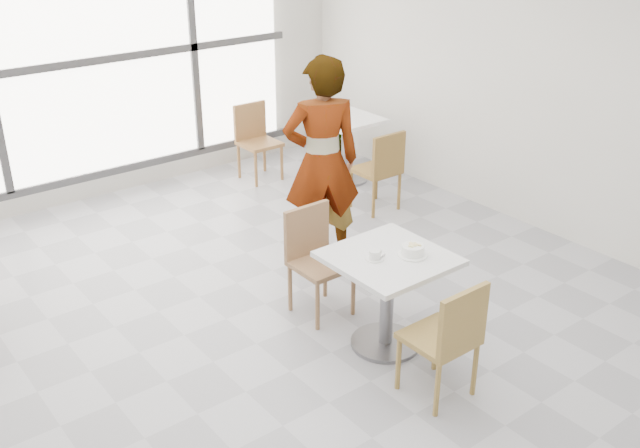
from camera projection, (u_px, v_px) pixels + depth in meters
floor at (296, 327)px, 5.70m from camera, size 7.00×7.00×0.00m
wall_back at (96, 59)px, 7.57m from camera, size 6.00×0.00×6.00m
wall_right at (555, 80)px, 6.74m from camera, size 0.00×7.00×7.00m
window at (98, 60)px, 7.53m from camera, size 4.60×0.07×2.52m
main_table at (388, 284)px, 5.27m from camera, size 0.80×0.80×0.75m
chair_near at (449, 335)px, 4.71m from camera, size 0.42×0.42×0.87m
chair_far at (315, 253)px, 5.75m from camera, size 0.42×0.42×0.87m
oatmeal_bowl at (413, 250)px, 5.16m from camera, size 0.21×0.21×0.10m
coffee_cup at (375, 255)px, 5.12m from camera, size 0.16×0.13×0.07m
person at (322, 162)px, 6.37m from camera, size 0.81×0.69×1.88m
bg_table_right at (346, 140)px, 8.35m from camera, size 0.70×0.70×0.75m
bg_chair_right_near at (381, 166)px, 7.53m from camera, size 0.42×0.42×0.87m
bg_chair_right_far at (255, 136)px, 8.43m from camera, size 0.42×0.42×0.87m
plant_right at (337, 138)px, 8.70m from camera, size 0.55×0.55×0.78m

